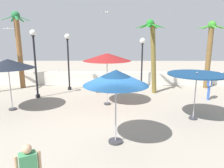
% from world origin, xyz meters
% --- Properties ---
extents(ground_plane, '(56.00, 56.00, 0.00)m').
position_xyz_m(ground_plane, '(0.00, 0.00, 0.00)').
color(ground_plane, '#9E9384').
extents(boundary_wall, '(25.20, 0.30, 1.06)m').
position_xyz_m(boundary_wall, '(0.00, 9.41, 0.53)').
color(boundary_wall, silver).
rests_on(boundary_wall, ground_plane).
extents(patio_umbrella_0, '(2.65, 2.65, 2.29)m').
position_xyz_m(patio_umbrella_0, '(3.92, 1.87, 2.11)').
color(patio_umbrella_0, '#333338').
rests_on(patio_umbrella_0, ground_plane).
extents(patio_umbrella_1, '(2.71, 2.71, 3.04)m').
position_xyz_m(patio_umbrella_1, '(-0.28, 4.06, 2.76)').
color(patio_umbrella_1, '#333338').
rests_on(patio_umbrella_1, ground_plane).
extents(patio_umbrella_2, '(2.31, 2.31, 2.78)m').
position_xyz_m(patio_umbrella_2, '(0.17, -0.46, 2.45)').
color(patio_umbrella_2, '#333338').
rests_on(patio_umbrella_2, ground_plane).
extents(patio_umbrella_3, '(2.69, 2.69, 2.80)m').
position_xyz_m(patio_umbrella_3, '(-5.40, 3.09, 2.50)').
color(patio_umbrella_3, '#333338').
rests_on(patio_umbrella_3, ground_plane).
extents(palm_tree_0, '(1.91, 2.04, 5.74)m').
position_xyz_m(palm_tree_0, '(-7.09, 8.26, 3.44)').
color(palm_tree_0, brown).
rests_on(palm_tree_0, ground_plane).
extents(palm_tree_1, '(1.98, 1.80, 5.03)m').
position_xyz_m(palm_tree_1, '(2.73, 6.76, 3.08)').
color(palm_tree_1, brown).
rests_on(palm_tree_1, ground_plane).
extents(palm_tree_2, '(2.06, 2.06, 5.05)m').
position_xyz_m(palm_tree_2, '(7.31, 8.31, 3.11)').
color(palm_tree_2, brown).
rests_on(palm_tree_2, ground_plane).
extents(lamp_post_0, '(0.37, 0.37, 4.32)m').
position_xyz_m(lamp_post_0, '(-4.87, 5.46, 2.67)').
color(lamp_post_0, black).
rests_on(lamp_post_0, ground_plane).
extents(lamp_post_1, '(0.38, 0.38, 4.12)m').
position_xyz_m(lamp_post_1, '(-3.24, 7.58, 2.60)').
color(lamp_post_1, black).
rests_on(lamp_post_1, ground_plane).
extents(lamp_post_2, '(0.43, 0.43, 3.83)m').
position_xyz_m(lamp_post_2, '(2.29, 8.59, 2.60)').
color(lamp_post_2, black).
rests_on(lamp_post_2, ground_plane).
extents(guest_0, '(0.33, 0.54, 1.74)m').
position_xyz_m(guest_0, '(6.06, 5.08, 1.06)').
color(guest_0, '#3359B2').
rests_on(guest_0, ground_plane).
extents(seagull_0, '(1.01, 0.92, 0.14)m').
position_xyz_m(seagull_0, '(-0.53, 11.31, 6.04)').
color(seagull_0, white).
extents(seagull_1, '(1.11, 0.38, 0.14)m').
position_xyz_m(seagull_1, '(-7.75, 8.40, 4.50)').
color(seagull_1, white).
extents(planter, '(0.70, 0.70, 0.85)m').
position_xyz_m(planter, '(-0.84, 7.02, 0.38)').
color(planter, brown).
rests_on(planter, ground_plane).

